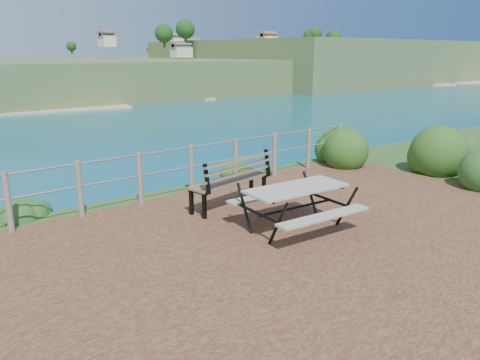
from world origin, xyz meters
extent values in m
cube|color=brown|center=(0.00, 0.00, 0.00)|extent=(10.00, 7.00, 0.12)
cylinder|color=#6B5B4C|center=(-3.45, 3.35, 0.52)|extent=(0.10, 0.10, 1.00)
cylinder|color=#6B5B4C|center=(-2.30, 3.35, 0.52)|extent=(0.10, 0.10, 1.00)
cylinder|color=#6B5B4C|center=(-1.15, 3.35, 0.52)|extent=(0.10, 0.10, 1.00)
cylinder|color=#6B5B4C|center=(0.00, 3.35, 0.52)|extent=(0.10, 0.10, 1.00)
cylinder|color=#6B5B4C|center=(1.15, 3.35, 0.52)|extent=(0.10, 0.10, 1.00)
cylinder|color=#6B5B4C|center=(2.30, 3.35, 0.52)|extent=(0.10, 0.10, 1.00)
cylinder|color=#6B5B4C|center=(3.45, 3.35, 0.52)|extent=(0.10, 0.10, 1.00)
cylinder|color=#6B5B4C|center=(4.60, 3.35, 0.52)|extent=(0.10, 0.10, 1.00)
cylinder|color=slate|center=(0.00, 3.35, 0.97)|extent=(9.40, 0.04, 0.04)
cylinder|color=slate|center=(0.00, 3.35, 0.57)|extent=(9.40, 0.04, 0.04)
cube|color=#456633|center=(140.00, 210.00, -6.00)|extent=(260.00, 180.00, 12.00)
cube|color=#456633|center=(200.00, 170.00, -2.00)|extent=(160.00, 120.00, 20.00)
cube|color=#CFB38D|center=(130.00, 125.00, -11.75)|extent=(209.53, 114.73, 0.50)
cube|color=#9F9A8F|center=(0.19, 0.58, 0.72)|extent=(1.75, 0.85, 0.04)
cube|color=#9F9A8F|center=(0.19, 0.58, 0.43)|extent=(1.71, 0.40, 0.04)
cube|color=#9F9A8F|center=(0.19, 0.58, 0.43)|extent=(1.71, 0.40, 0.04)
cylinder|color=black|center=(0.19, 0.58, 0.39)|extent=(1.45, 0.17, 0.04)
cube|color=brown|center=(0.10, 2.21, 0.50)|extent=(1.80, 0.71, 0.04)
cube|color=brown|center=(0.10, 2.21, 0.81)|extent=(1.76, 0.41, 0.40)
cube|color=black|center=(0.10, 2.21, 0.26)|extent=(0.06, 0.07, 0.48)
cube|color=black|center=(0.10, 2.21, 0.26)|extent=(0.06, 0.07, 0.48)
cube|color=black|center=(0.10, 2.21, 0.26)|extent=(0.06, 0.07, 0.48)
cube|color=black|center=(0.10, 2.21, 0.26)|extent=(0.06, 0.07, 0.48)
ellipsoid|color=#1D4314|center=(5.68, 1.53, 0.00)|extent=(1.38, 1.38, 1.96)
ellipsoid|color=#1D4314|center=(4.61, 3.23, 0.00)|extent=(1.16, 1.16, 1.66)
ellipsoid|color=#20471A|center=(-3.07, 4.20, 0.00)|extent=(0.73, 0.73, 0.45)
ellipsoid|color=#1D4314|center=(1.96, 4.29, 0.00)|extent=(0.76, 0.76, 0.50)
camera|label=1|loc=(-5.00, -4.44, 2.81)|focal=35.00mm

